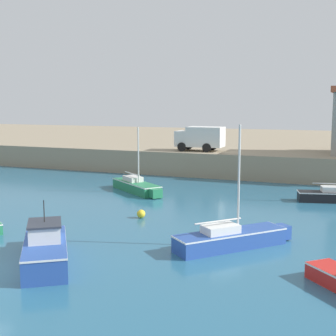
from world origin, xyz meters
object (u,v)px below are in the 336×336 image
(sailboat_green_5, at_px, (137,186))
(truck_on_quay, at_px, (200,138))
(motorboat_blue_4, at_px, (45,248))
(sailboat_blue_6, at_px, (232,237))
(mooring_buoy, at_px, (141,214))

(sailboat_green_5, bearing_deg, truck_on_quay, 80.79)
(motorboat_blue_4, relative_size, sailboat_blue_6, 0.93)
(motorboat_blue_4, xyz_separation_m, truck_on_quay, (-1.60, 25.52, 2.71))
(mooring_buoy, height_order, truck_on_quay, truck_on_quay)
(motorboat_blue_4, xyz_separation_m, sailboat_green_5, (-3.24, 15.42, -0.20))
(sailboat_blue_6, relative_size, truck_on_quay, 1.28)
(motorboat_blue_4, distance_m, truck_on_quay, 25.72)
(sailboat_green_5, xyz_separation_m, mooring_buoy, (3.65, -7.08, -0.20))
(motorboat_blue_4, xyz_separation_m, mooring_buoy, (0.41, 8.34, -0.40))
(motorboat_blue_4, bearing_deg, sailboat_blue_6, 36.51)
(motorboat_blue_4, relative_size, mooring_buoy, 10.79)
(truck_on_quay, bearing_deg, sailboat_blue_6, -68.51)
(mooring_buoy, distance_m, truck_on_quay, 17.58)
(sailboat_blue_6, xyz_separation_m, truck_on_quay, (-8.14, 20.68, 2.89))
(sailboat_green_5, bearing_deg, sailboat_blue_6, -47.23)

